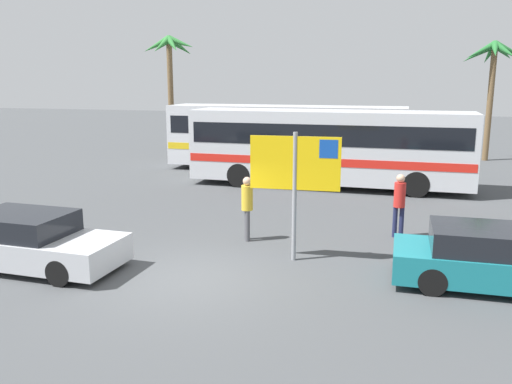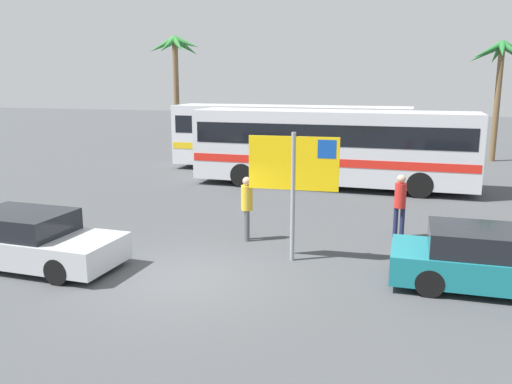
# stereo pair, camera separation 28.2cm
# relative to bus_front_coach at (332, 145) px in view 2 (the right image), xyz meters

# --- Properties ---
(ground) EXTENTS (120.00, 120.00, 0.00)m
(ground) POSITION_rel_bus_front_coach_xyz_m (-1.55, -11.40, -1.78)
(ground) COLOR #424447
(bus_front_coach) EXTENTS (11.48, 2.45, 3.17)m
(bus_front_coach) POSITION_rel_bus_front_coach_xyz_m (0.00, 0.00, 0.00)
(bus_front_coach) COLOR silver
(bus_front_coach) RESTS_ON ground
(bus_rear_coach) EXTENTS (11.48, 2.45, 3.17)m
(bus_rear_coach) POSITION_rel_bus_front_coach_xyz_m (-2.62, 3.37, 0.00)
(bus_rear_coach) COLOR silver
(bus_rear_coach) RESTS_ON ground
(ferry_sign) EXTENTS (2.20, 0.19, 3.20)m
(ferry_sign) POSITION_rel_bus_front_coach_xyz_m (0.60, -9.46, 0.54)
(ferry_sign) COLOR gray
(ferry_sign) RESTS_ON ground
(car_teal) EXTENTS (4.34, 1.85, 1.32)m
(car_teal) POSITION_rel_bus_front_coach_xyz_m (5.05, -10.01, -1.15)
(car_teal) COLOR #19757F
(car_teal) RESTS_ON ground
(car_silver) EXTENTS (4.43, 1.90, 1.32)m
(car_silver) POSITION_rel_bus_front_coach_xyz_m (-5.42, -11.69, -1.15)
(car_silver) COLOR #B7BABF
(car_silver) RESTS_ON ground
(pedestrian_by_bus) EXTENTS (0.32, 0.32, 1.83)m
(pedestrian_by_bus) POSITION_rel_bus_front_coach_xyz_m (3.01, -6.72, -0.69)
(pedestrian_by_bus) COLOR #1E2347
(pedestrian_by_bus) RESTS_ON ground
(pedestrian_crossing_lot) EXTENTS (0.32, 0.32, 1.81)m
(pedestrian_crossing_lot) POSITION_rel_bus_front_coach_xyz_m (-1.04, -8.19, -0.71)
(pedestrian_crossing_lot) COLOR #4C4C51
(pedestrian_crossing_lot) RESTS_ON ground
(palm_tree_seaside) EXTENTS (3.13, 3.05, 6.86)m
(palm_tree_seaside) POSITION_rel_bus_front_coach_xyz_m (-10.12, 6.52, 3.81)
(palm_tree_seaside) COLOR brown
(palm_tree_seaside) RESTS_ON ground
(palm_tree_inland) EXTENTS (3.46, 3.47, 6.46)m
(palm_tree_inland) POSITION_rel_bus_front_coach_xyz_m (7.37, 9.82, 3.52)
(palm_tree_inland) COLOR brown
(palm_tree_inland) RESTS_ON ground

